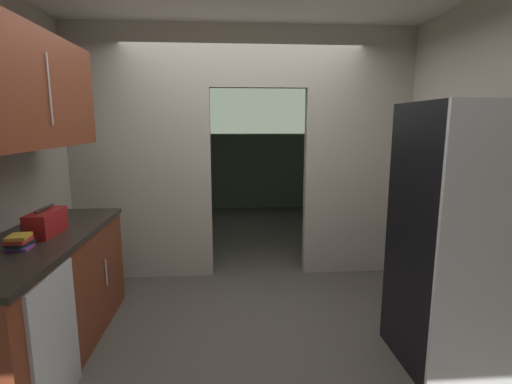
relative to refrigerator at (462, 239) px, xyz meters
The scene contains 9 objects.
ground 1.75m from the refrigerator, 162.25° to the left, with size 20.00×20.00×0.00m, color #47423D.
kitchen_partition 2.35m from the refrigerator, 129.76° to the left, with size 3.67×0.12×2.70m.
adjoining_room_shell 4.36m from the refrigerator, 109.15° to the left, with size 3.67×3.52×2.70m.
refrigerator is the anchor object (origin of this frame).
lower_cabinet_run 2.98m from the refrigerator, behind, with size 0.65×1.89×0.90m.
dishwasher 2.68m from the refrigerator, behind, with size 0.02×0.56×0.84m.
upper_cabinet_counterside 3.11m from the refrigerator, behind, with size 0.36×1.70×0.77m.
boombox 2.93m from the refrigerator, behind, with size 0.17×0.37×0.20m.
book_stack 2.92m from the refrigerator, behind, with size 0.14×0.16×0.09m.
Camera 1 is at (-0.17, -2.85, 1.69)m, focal length 26.70 mm.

